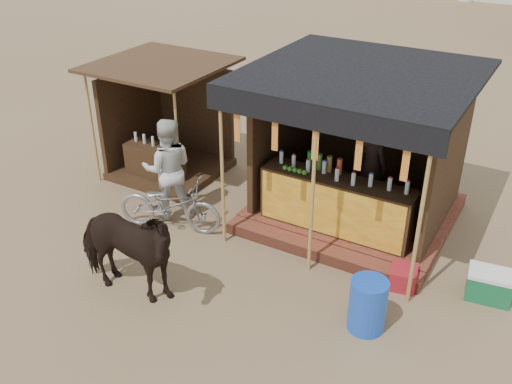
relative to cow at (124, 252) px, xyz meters
The scene contains 9 objects.
ground 1.35m from the cow, 20.35° to the left, with size 120.00×120.00×0.00m, color #846B4C.
main_stall 4.26m from the cow, 61.43° to the left, with size 3.60×3.61×2.78m.
secondary_stall 4.20m from the cow, 120.63° to the left, with size 2.40×2.40×2.38m.
cow is the anchor object (origin of this frame).
motorbike 1.92m from the cow, 108.71° to the left, with size 0.64×1.85×0.97m, color #94939B.
bystander 2.37m from the cow, 112.43° to the left, with size 0.92×0.71×1.88m, color beige.
blue_barrel 3.49m from the cow, 18.51° to the left, with size 0.52×0.52×0.78m, color blue.
red_crate 4.17m from the cow, 33.25° to the left, with size 0.39×0.44×0.32m, color maroon.
cooler 5.34m from the cow, 29.52° to the left, with size 0.69×0.52×0.46m.
Camera 1 is at (3.99, -5.25, 5.45)m, focal length 40.00 mm.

